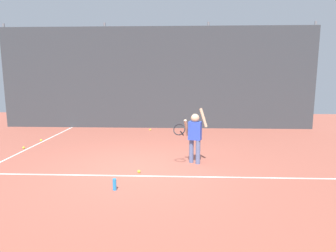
# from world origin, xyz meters

# --- Properties ---
(ground_plane) EXTENTS (20.00, 20.00, 0.00)m
(ground_plane) POSITION_xyz_m (0.00, 0.00, 0.00)
(ground_plane) COLOR #9E5142
(court_line_baseline) EXTENTS (9.00, 0.05, 0.00)m
(court_line_baseline) POSITION_xyz_m (0.00, -0.50, 0.00)
(court_line_baseline) COLOR white
(court_line_baseline) RESTS_ON ground
(court_line_sideline) EXTENTS (0.05, 9.00, 0.00)m
(court_line_sideline) POSITION_xyz_m (-3.45, 1.00, 0.00)
(court_line_sideline) COLOR white
(court_line_sideline) RESTS_ON ground
(back_fence_windscreen) EXTENTS (12.30, 0.08, 3.94)m
(back_fence_windscreen) POSITION_xyz_m (0.00, 5.37, 1.97)
(back_fence_windscreen) COLOR #383D42
(back_fence_windscreen) RESTS_ON ground
(fence_post_0) EXTENTS (0.09, 0.09, 4.09)m
(fence_post_0) POSITION_xyz_m (-6.00, 5.43, 2.05)
(fence_post_0) COLOR slate
(fence_post_0) RESTS_ON ground
(fence_post_1) EXTENTS (0.09, 0.09, 4.09)m
(fence_post_1) POSITION_xyz_m (-2.00, 5.43, 2.05)
(fence_post_1) COLOR slate
(fence_post_1) RESTS_ON ground
(fence_post_2) EXTENTS (0.09, 0.09, 4.09)m
(fence_post_2) POSITION_xyz_m (2.00, 5.43, 2.05)
(fence_post_2) COLOR slate
(fence_post_2) RESTS_ON ground
(fence_post_3) EXTENTS (0.09, 0.09, 4.09)m
(fence_post_3) POSITION_xyz_m (6.00, 5.43, 2.05)
(fence_post_3) COLOR slate
(fence_post_3) RESTS_ON ground
(tennis_player) EXTENTS (0.83, 0.57, 1.35)m
(tennis_player) POSITION_xyz_m (1.30, 0.49, 0.73)
(tennis_player) COLOR slate
(tennis_player) RESTS_ON ground
(water_bottle) EXTENTS (0.07, 0.07, 0.22)m
(water_bottle) POSITION_xyz_m (-0.24, -1.30, 0.11)
(water_bottle) COLOR #268CD8
(water_bottle) RESTS_ON ground
(tennis_ball_0) EXTENTS (0.07, 0.07, 0.07)m
(tennis_ball_0) POSITION_xyz_m (-3.56, 1.71, 0.03)
(tennis_ball_0) COLOR #CCE033
(tennis_ball_0) RESTS_ON ground
(tennis_ball_1) EXTENTS (0.07, 0.07, 0.07)m
(tennis_ball_1) POSITION_xyz_m (-3.51, 2.71, 0.03)
(tennis_ball_1) COLOR #CCE033
(tennis_ball_1) RESTS_ON ground
(tennis_ball_2) EXTENTS (0.07, 0.07, 0.07)m
(tennis_ball_2) POSITION_xyz_m (0.07, -0.30, 0.03)
(tennis_ball_2) COLOR #CCE033
(tennis_ball_2) RESTS_ON ground
(tennis_ball_3) EXTENTS (0.07, 0.07, 0.07)m
(tennis_ball_3) POSITION_xyz_m (-0.20, 4.77, 0.03)
(tennis_ball_3) COLOR #CCE033
(tennis_ball_3) RESTS_ON ground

